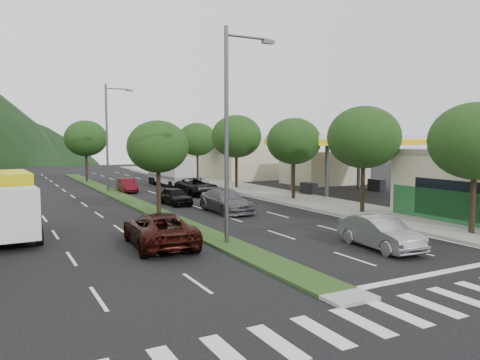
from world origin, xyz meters
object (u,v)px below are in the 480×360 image
tree_r_e (197,139)px  tree_r_d (236,137)px  tree_med_far (86,138)px  motorhome (171,170)px  sedan_silver (380,233)px  car_queue_c (127,185)px  tree_med_near (158,147)px  streetlight_mid (109,132)px  box_truck (6,207)px  streetlight_near (230,125)px  tree_r_a (475,141)px  tree_r_c (294,141)px  car_queue_b (226,201)px  tree_r_b (364,137)px  suv_maroon (159,229)px  car_queue_a (175,196)px  car_queue_d (197,187)px

tree_r_e → tree_r_d: bearing=-90.0°
tree_med_far → motorhome: bearing=-51.6°
sedan_silver → car_queue_c: (-4.24, 27.78, -0.10)m
tree_med_near → tree_med_far: bearing=90.0°
tree_med_near → tree_med_far: (0.00, 26.00, 0.58)m
streetlight_mid → box_truck: streetlight_mid is taller
streetlight_near → box_truck: size_ratio=1.49×
tree_r_a → tree_r_c: 16.00m
tree_r_d → car_queue_b: (-7.69, -13.17, -4.42)m
tree_r_b → tree_r_c: bearing=90.0°
streetlight_near → suv_maroon: 5.82m
car_queue_c → tree_med_far: bearing=101.0°
motorhome → box_truck: bearing=-128.7°
streetlight_mid → motorhome: streetlight_mid is taller
tree_r_d → motorhome: 8.04m
sedan_silver → car_queue_a: 18.07m
tree_r_c → sedan_silver: 17.59m
car_queue_a → car_queue_c: (-1.02, 10.00, -0.01)m
tree_r_b → box_truck: bearing=173.2°
tree_r_b → car_queue_d: size_ratio=1.30×
streetlight_near → sedan_silver: size_ratio=2.22×
tree_r_e → tree_med_far: tree_med_far is taller
tree_r_a → car_queue_d: tree_r_a is taller
suv_maroon → box_truck: 8.12m
tree_med_near → streetlight_mid: bearing=89.2°
sedan_silver → tree_r_e: bearing=85.6°
streetlight_mid → car_queue_b: size_ratio=1.91×
tree_r_e → car_queue_c: (-10.50, -8.17, -4.25)m
tree_med_far → motorhome: size_ratio=0.85×
box_truck → tree_r_b: bearing=170.5°
suv_maroon → car_queue_d: (9.25, 17.61, -0.04)m
car_queue_c → car_queue_d: bearing=-41.7°
streetlight_near → car_queue_b: (4.11, 8.83, -4.82)m
tree_r_e → box_truck: (-21.00, -25.51, -3.35)m
tree_r_c → box_truck: size_ratio=0.97×
tree_r_e → streetlight_near: (-11.79, -32.00, 0.69)m
tree_r_c → sedan_silver: size_ratio=1.44×
car_queue_d → car_queue_c: bearing=133.0°
tree_r_b → car_queue_b: tree_r_b is taller
tree_med_far → sedan_silver: (5.74, -39.95, -4.27)m
tree_r_d → sedan_silver: size_ratio=1.59×
tree_r_c → sedan_silver: (-6.26, -15.95, -4.01)m
streetlight_mid → car_queue_d: bearing=-44.9°
tree_r_b → car_queue_d: 16.43m
tree_r_a → streetlight_mid: (-11.79, 29.00, 0.76)m
tree_r_c → car_queue_b: tree_r_c is taller
box_truck → motorhome: (15.98, 20.71, 0.12)m
suv_maroon → tree_r_a: bearing=165.6°
car_queue_d → tree_med_far: bearing=109.0°
tree_r_a → motorhome: bearing=99.1°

